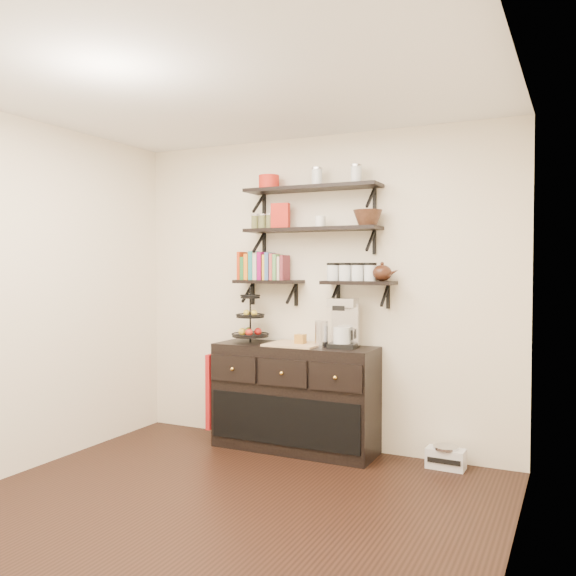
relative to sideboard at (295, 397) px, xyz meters
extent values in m
plane|color=black|center=(0.11, -1.51, -0.45)|extent=(3.50, 3.50, 0.00)
cube|color=white|center=(0.11, -1.51, 2.25)|extent=(3.50, 3.50, 0.02)
cube|color=white|center=(0.11, 0.24, 0.90)|extent=(3.50, 0.02, 2.70)
cube|color=white|center=(-1.64, -1.51, 0.90)|extent=(0.02, 3.50, 2.70)
cube|color=white|center=(1.86, -1.51, 0.90)|extent=(0.02, 3.50, 2.70)
cube|color=black|center=(0.11, 0.10, 1.78)|extent=(1.20, 0.27, 0.03)
cube|color=black|center=(-0.41, 0.22, 1.67)|extent=(0.02, 0.03, 0.20)
cube|color=black|center=(0.63, 0.22, 1.67)|extent=(0.02, 0.03, 0.20)
cube|color=black|center=(0.11, 0.10, 1.43)|extent=(1.20, 0.27, 0.03)
cube|color=black|center=(-0.41, 0.22, 1.32)|extent=(0.02, 0.03, 0.20)
cube|color=black|center=(0.63, 0.22, 1.32)|extent=(0.02, 0.03, 0.20)
cube|color=black|center=(-0.31, 0.11, 0.98)|extent=(0.60, 0.25, 0.03)
cube|color=black|center=(-0.53, 0.22, 0.87)|extent=(0.02, 0.03, 0.20)
cube|color=black|center=(-0.09, 0.22, 0.87)|extent=(0.03, 0.03, 0.20)
cube|color=black|center=(0.53, 0.11, 0.98)|extent=(0.60, 0.25, 0.03)
cube|color=black|center=(0.31, 0.22, 0.87)|extent=(0.03, 0.03, 0.20)
cube|color=black|center=(0.75, 0.22, 0.87)|extent=(0.02, 0.03, 0.20)
cube|color=#BC340F|center=(-0.57, 0.12, 1.10)|extent=(0.02, 0.15, 0.20)
cube|color=#226A2D|center=(-0.54, 0.12, 1.12)|extent=(0.03, 0.15, 0.24)
cube|color=orange|center=(-0.50, 0.12, 1.10)|extent=(0.04, 0.15, 0.21)
cube|color=teal|center=(-0.46, 0.12, 1.12)|extent=(0.03, 0.15, 0.25)
cube|color=beige|center=(-0.43, 0.12, 1.11)|extent=(0.03, 0.15, 0.22)
cube|color=#8F0D5A|center=(-0.39, 0.12, 1.13)|extent=(0.04, 0.15, 0.26)
cube|color=gold|center=(-0.35, 0.12, 1.11)|extent=(0.03, 0.15, 0.23)
cube|color=#3F609E|center=(-0.31, 0.12, 1.10)|extent=(0.03, 0.15, 0.20)
cube|color=#B9413F|center=(-0.27, 0.12, 1.12)|extent=(0.04, 0.15, 0.24)
cube|color=#55904E|center=(-0.23, 0.12, 1.10)|extent=(0.03, 0.15, 0.21)
cube|color=#C6AF95|center=(-0.20, 0.12, 1.12)|extent=(0.03, 0.15, 0.25)
cube|color=maroon|center=(-0.16, 0.12, 1.11)|extent=(0.02, 0.15, 0.22)
cylinder|color=silver|center=(0.30, 0.12, 1.06)|extent=(0.10, 0.10, 0.13)
cylinder|color=silver|center=(0.41, 0.12, 1.06)|extent=(0.10, 0.10, 0.13)
cylinder|color=silver|center=(0.52, 0.12, 1.06)|extent=(0.10, 0.10, 0.13)
cylinder|color=silver|center=(0.63, 0.12, 1.06)|extent=(0.10, 0.10, 0.13)
cube|color=black|center=(0.00, 0.00, 0.00)|extent=(1.40, 0.45, 0.90)
cube|color=tan|center=(0.00, 0.00, 0.46)|extent=(0.45, 0.41, 0.02)
sphere|color=gold|center=(-0.47, -0.25, 0.25)|extent=(0.04, 0.04, 0.04)
sphere|color=gold|center=(0.00, -0.25, 0.25)|extent=(0.04, 0.04, 0.04)
sphere|color=gold|center=(0.47, -0.25, 0.25)|extent=(0.04, 0.04, 0.04)
cylinder|color=black|center=(-0.43, 0.00, 0.68)|extent=(0.02, 0.02, 0.47)
cylinder|color=black|center=(-0.43, 0.00, 0.50)|extent=(0.32, 0.32, 0.01)
cylinder|color=black|center=(-0.43, 0.00, 0.67)|extent=(0.25, 0.25, 0.02)
cylinder|color=black|center=(-0.43, 0.00, 0.84)|extent=(0.17, 0.17, 0.02)
sphere|color=#B21914|center=(-0.38, 0.04, 0.54)|extent=(0.07, 0.07, 0.07)
sphere|color=gold|center=(-0.47, 0.00, 0.71)|extent=(0.06, 0.06, 0.06)
cube|color=#A46E25|center=(0.05, 0.00, 0.50)|extent=(0.08, 0.08, 0.08)
cube|color=black|center=(0.43, 0.00, 0.47)|extent=(0.24, 0.22, 0.04)
cube|color=silver|center=(0.43, 0.07, 0.64)|extent=(0.23, 0.10, 0.34)
cube|color=silver|center=(0.43, 0.00, 0.82)|extent=(0.24, 0.22, 0.07)
cylinder|color=silver|center=(0.43, -0.02, 0.55)|extent=(0.16, 0.16, 0.13)
cylinder|color=silver|center=(0.25, -0.02, 0.56)|extent=(0.11, 0.11, 0.22)
cube|color=#A71512|center=(-0.73, -0.10, 0.02)|extent=(0.04, 0.28, 0.66)
cube|color=silver|center=(1.26, 0.07, -0.37)|extent=(0.30, 0.16, 0.16)
cylinder|color=silver|center=(1.26, 0.07, -0.29)|extent=(0.20, 0.20, 0.02)
cube|color=black|center=(1.26, -0.01, -0.37)|extent=(0.25, 0.02, 0.04)
cube|color=red|center=(-0.19, 0.10, 1.56)|extent=(0.17, 0.08, 0.22)
cylinder|color=white|center=(0.19, 0.10, 1.50)|extent=(0.09, 0.09, 0.10)
cylinder|color=red|center=(-0.30, 0.10, 1.86)|extent=(0.18, 0.18, 0.12)
camera|label=1|loc=(2.19, -4.67, 1.11)|focal=38.00mm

